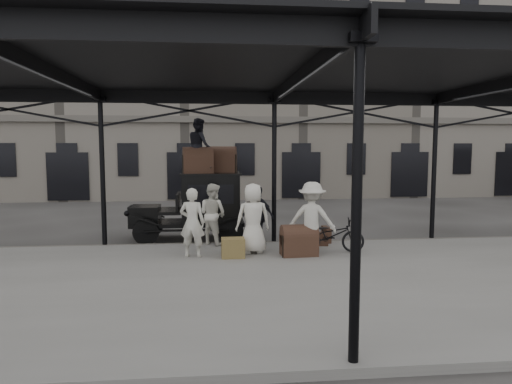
# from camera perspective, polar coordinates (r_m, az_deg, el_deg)

# --- Properties ---
(ground) EXTENTS (120.00, 120.00, 0.00)m
(ground) POSITION_cam_1_polar(r_m,az_deg,el_deg) (12.03, 3.56, -8.82)
(ground) COLOR #383533
(ground) RESTS_ON ground
(platform) EXTENTS (28.00, 8.00, 0.15)m
(platform) POSITION_cam_1_polar(r_m,az_deg,el_deg) (10.12, 5.40, -11.22)
(platform) COLOR slate
(platform) RESTS_ON ground
(canopy) EXTENTS (22.50, 9.00, 4.74)m
(canopy) POSITION_cam_1_polar(r_m,az_deg,el_deg) (10.08, 5.33, 14.71)
(canopy) COLOR black
(canopy) RESTS_ON ground
(building_frontage) EXTENTS (64.00, 8.00, 14.00)m
(building_frontage) POSITION_cam_1_polar(r_m,az_deg,el_deg) (29.83, -2.01, 13.39)
(building_frontage) COLOR slate
(building_frontage) RESTS_ON ground
(taxi) EXTENTS (3.65, 1.55, 2.18)m
(taxi) POSITION_cam_1_polar(r_m,az_deg,el_deg) (14.85, -6.87, -1.34)
(taxi) COLOR black
(taxi) RESTS_ON ground
(porter_left) EXTENTS (0.74, 0.57, 1.81)m
(porter_left) POSITION_cam_1_polar(r_m,az_deg,el_deg) (11.95, -7.98, -3.80)
(porter_left) COLOR beige
(porter_left) RESTS_ON platform
(porter_midleft) EXTENTS (1.10, 1.08, 1.79)m
(porter_midleft) POSITION_cam_1_polar(r_m,az_deg,el_deg) (13.44, -5.44, -2.74)
(porter_midleft) COLOR silver
(porter_midleft) RESTS_ON platform
(porter_centre) EXTENTS (0.99, 0.70, 1.89)m
(porter_centre) POSITION_cam_1_polar(r_m,az_deg,el_deg) (12.26, -0.38, -3.31)
(porter_centre) COLOR silver
(porter_centre) RESTS_ON platform
(porter_official) EXTENTS (1.07, 0.96, 1.74)m
(porter_official) POSITION_cam_1_polar(r_m,az_deg,el_deg) (13.13, 0.26, -3.03)
(porter_official) COLOR black
(porter_official) RESTS_ON platform
(porter_right) EXTENTS (1.44, 1.14, 1.95)m
(porter_right) POSITION_cam_1_polar(r_m,az_deg,el_deg) (12.12, 7.00, -3.32)
(porter_right) COLOR beige
(porter_right) RESTS_ON platform
(bicycle) EXTENTS (1.86, 0.94, 0.93)m
(bicycle) POSITION_cam_1_polar(r_m,az_deg,el_deg) (12.62, 9.37, -5.33)
(bicycle) COLOR black
(bicycle) RESTS_ON platform
(porter_roof) EXTENTS (0.87, 1.00, 1.73)m
(porter_roof) POSITION_cam_1_polar(r_m,az_deg,el_deg) (14.65, -7.09, 5.78)
(porter_roof) COLOR black
(porter_roof) RESTS_ON taxi
(steamer_trunk_roof_near) EXTENTS (0.99, 0.68, 0.68)m
(steamer_trunk_roof_near) POSITION_cam_1_polar(r_m,az_deg,el_deg) (14.51, -7.28, 3.71)
(steamer_trunk_roof_near) COLOR #442C1F
(steamer_trunk_roof_near) RESTS_ON taxi
(steamer_trunk_roof_far) EXTENTS (1.04, 0.74, 0.70)m
(steamer_trunk_roof_far) POSITION_cam_1_polar(r_m,az_deg,el_deg) (14.95, -4.35, 3.83)
(steamer_trunk_roof_far) COLOR #442C1F
(steamer_trunk_roof_far) RESTS_ON taxi
(steamer_trunk_platform) EXTENTS (0.97, 0.64, 0.69)m
(steamer_trunk_platform) POSITION_cam_1_polar(r_m,az_deg,el_deg) (12.15, 5.39, -6.29)
(steamer_trunk_platform) COLOR #442C1F
(steamer_trunk_platform) RESTS_ON platform
(wicker_hamper) EXTENTS (0.61, 0.46, 0.50)m
(wicker_hamper) POSITION_cam_1_polar(r_m,az_deg,el_deg) (11.92, -2.89, -6.98)
(wicker_hamper) COLOR olive
(wicker_hamper) RESTS_ON platform
(suitcase_upright) EXTENTS (0.17, 0.61, 0.45)m
(suitcase_upright) POSITION_cam_1_polar(r_m,az_deg,el_deg) (13.97, 8.77, -5.26)
(suitcase_upright) COLOR #442C1F
(suitcase_upright) RESTS_ON platform
(suitcase_flat) EXTENTS (0.61, 0.23, 0.40)m
(suitcase_flat) POSITION_cam_1_polar(r_m,az_deg,el_deg) (13.39, 7.73, -5.83)
(suitcase_flat) COLOR #442C1F
(suitcase_flat) RESTS_ON platform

